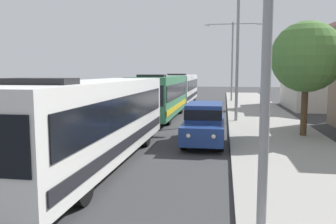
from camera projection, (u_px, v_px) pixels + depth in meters
bus_lead at (95, 119)px, 12.28m from camera, size 2.58×12.08×3.21m
bus_second_in_line at (161, 95)px, 24.97m from camera, size 2.58×10.61×3.21m
bus_middle at (181, 88)px, 36.84m from camera, size 2.58×11.67×3.21m
white_suv at (205, 122)px, 16.14m from camera, size 1.86×4.99×1.90m
streetlamp_mid at (238, 41)px, 22.24m from camera, size 5.91×0.28×8.55m
streetlamp_far at (232, 53)px, 38.02m from camera, size 6.21×0.28×8.71m
roadside_tree at (307, 57)px, 16.98m from camera, size 3.54×3.54×5.74m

